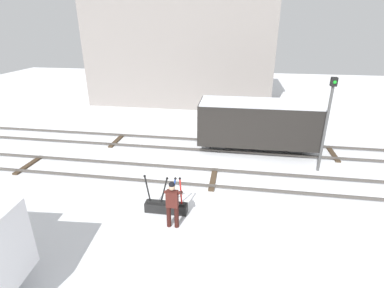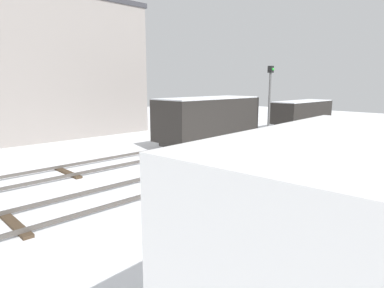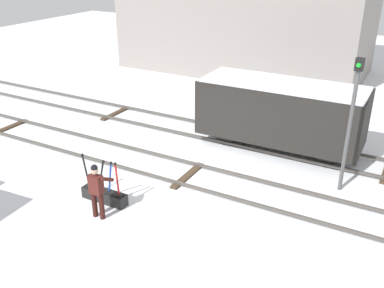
{
  "view_description": "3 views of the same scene",
  "coord_description": "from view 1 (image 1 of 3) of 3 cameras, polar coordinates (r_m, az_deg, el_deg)",
  "views": [
    {
      "loc": [
        0.84,
        -11.17,
        6.32
      ],
      "look_at": [
        -1.17,
        1.54,
        0.97
      ],
      "focal_mm": 27.5,
      "sensor_mm": 36.0,
      "label": 1
    },
    {
      "loc": [
        -11.0,
        -8.27,
        3.37
      ],
      "look_at": [
        -1.11,
        1.74,
        0.76
      ],
      "focal_mm": 31.01,
      "sensor_mm": 36.0,
      "label": 2
    },
    {
      "loc": [
        6.41,
        -11.29,
        7.16
      ],
      "look_at": [
        -0.09,
        0.47,
        1.0
      ],
      "focal_mm": 40.83,
      "sensor_mm": 36.0,
      "label": 3
    }
  ],
  "objects": [
    {
      "name": "ground_plane",
      "position": [
        12.86,
        4.12,
        -6.94
      ],
      "size": [
        60.0,
        60.0,
        0.0
      ],
      "primitive_type": "plane",
      "color": "white"
    },
    {
      "name": "track_main_line",
      "position": [
        12.8,
        4.13,
        -6.52
      ],
      "size": [
        44.0,
        1.94,
        0.18
      ],
      "color": "#4C4742",
      "rests_on": "ground_plane"
    },
    {
      "name": "track_siding_near",
      "position": [
        16.04,
        5.29,
        -0.31
      ],
      "size": [
        44.0,
        1.94,
        0.18
      ],
      "color": "#4C4742",
      "rests_on": "ground_plane"
    },
    {
      "name": "switch_lever_frame",
      "position": [
        10.76,
        -5.03,
        -11.87
      ],
      "size": [
        1.53,
        0.37,
        1.45
      ],
      "rotation": [
        0.0,
        0.0,
        0.0
      ],
      "color": "black",
      "rests_on": "ground_plane"
    },
    {
      "name": "rail_worker",
      "position": [
        9.69,
        -3.81,
        -11.11
      ],
      "size": [
        0.53,
        0.61,
        1.7
      ],
      "rotation": [
        0.0,
        0.0,
        0.0
      ],
      "color": "#351511",
      "rests_on": "ground_plane"
    },
    {
      "name": "signal_post",
      "position": [
        13.87,
        24.79,
        4.79
      ],
      "size": [
        0.24,
        0.32,
        4.25
      ],
      "color": "#4C4C4C",
      "rests_on": "ground_plane"
    },
    {
      "name": "apartment_building",
      "position": [
        25.81,
        -1.75,
        18.07
      ],
      "size": [
        14.69,
        7.0,
        8.6
      ],
      "color": "gray",
      "rests_on": "ground_plane"
    },
    {
      "name": "freight_car_far_end",
      "position": [
        15.57,
        12.61,
        3.93
      ],
      "size": [
        6.03,
        2.34,
        2.61
      ],
      "rotation": [
        0.0,
        0.0,
        0.01
      ],
      "color": "#2D2B28",
      "rests_on": "ground_plane"
    }
  ]
}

